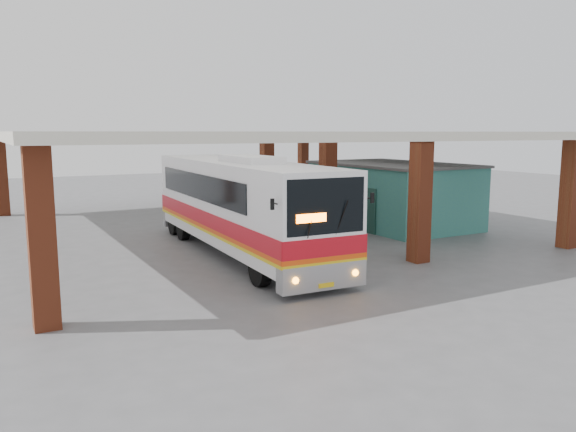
# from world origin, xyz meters

# --- Properties ---
(ground) EXTENTS (90.00, 90.00, 0.00)m
(ground) POSITION_xyz_m (0.00, 0.00, 0.00)
(ground) COLOR #515154
(ground) RESTS_ON ground
(brick_columns) EXTENTS (20.10, 21.60, 4.35)m
(brick_columns) POSITION_xyz_m (1.43, 5.00, 2.17)
(brick_columns) COLOR brown
(brick_columns) RESTS_ON ground
(canopy_roof) EXTENTS (21.00, 23.00, 0.30)m
(canopy_roof) POSITION_xyz_m (0.50, 6.50, 4.50)
(canopy_roof) COLOR silver
(canopy_roof) RESTS_ON brick_columns
(shop_building) EXTENTS (5.20, 8.20, 3.11)m
(shop_building) POSITION_xyz_m (7.49, 4.00, 1.56)
(shop_building) COLOR #2F7476
(shop_building) RESTS_ON ground
(coach_bus) EXTENTS (3.31, 13.15, 3.80)m
(coach_bus) POSITION_xyz_m (-2.06, 1.29, 1.89)
(coach_bus) COLOR white
(coach_bus) RESTS_ON ground
(motorcycle) EXTENTS (2.29, 1.15, 1.15)m
(motorcycle) POSITION_xyz_m (2.86, 1.81, 0.58)
(motorcycle) COLOR black
(motorcycle) RESTS_ON ground
(pedestrian) EXTENTS (0.64, 0.51, 1.55)m
(pedestrian) POSITION_xyz_m (3.48, -2.18, 0.77)
(pedestrian) COLOR red
(pedestrian) RESTS_ON ground
(red_chair) EXTENTS (0.60, 0.60, 0.89)m
(red_chair) POSITION_xyz_m (4.39, 8.78, 0.41)
(red_chair) COLOR red
(red_chair) RESTS_ON ground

